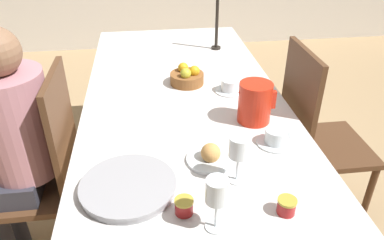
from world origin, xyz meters
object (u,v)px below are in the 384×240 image
Objects in this scene: jam_jar_amber at (184,206)px; fruit_bowl at (187,77)px; bread_plate at (211,156)px; jam_jar_red at (287,205)px; teacup_across at (230,86)px; red_pitcher at (255,102)px; teacup_near_person at (276,138)px; candlestick_tall at (217,25)px; chair_opposite at (315,136)px; wine_glass_water at (239,149)px; wine_glass_juice at (218,194)px; chair_person_side at (44,172)px; serving_tray at (128,187)px; person_seated at (12,139)px.

fruit_bowl is at bearing 82.58° from jam_jar_amber.
jam_jar_amber is at bearing -97.42° from fruit_bowl.
bread_plate is 3.00× the size of jam_jar_red.
teacup_across is 2.45× the size of jam_jar_red.
red_pitcher is 2.97× the size of jam_jar_amber.
candlestick_tall is (-0.04, 1.09, 0.13)m from teacup_near_person.
teacup_across is at bearing 70.63° from bread_plate.
chair_opposite reaches higher than jam_jar_amber.
fruit_bowl is at bearing 95.71° from wine_glass_water.
bread_plate is 0.47× the size of candlestick_tall.
chair_person_side is at bearing 137.61° from wine_glass_juice.
chair_opposite is at bearing 29.77° from serving_tray.
red_pitcher reaches higher than wine_glass_water.
candlestick_tall is at bearing 63.30° from fruit_bowl.
chair_opposite is 5.52× the size of wine_glass_water.
chair_opposite is (1.33, 0.12, 0.00)m from chair_person_side.
jam_jar_red is (0.50, -0.17, 0.01)m from serving_tray.
candlestick_tall is (0.00, 0.90, 0.07)m from red_pitcher.
wine_glass_water is at bearing 124.15° from jam_jar_red.
chair_person_side is 0.80m from bread_plate.
teacup_near_person is 0.39× the size of candlestick_tall.
chair_person_side is 0.94m from wine_glass_water.
teacup_near_person is (1.08, -0.20, 0.05)m from person_seated.
fruit_bowl is at bearing 120.95° from red_pitcher.
wine_glass_water is (-0.17, -0.39, 0.04)m from red_pitcher.
person_seated is at bearing -153.61° from fruit_bowl.
serving_tray is at bearing 143.57° from jam_jar_amber.
teacup_near_person reaches higher than jam_jar_amber.
chair_person_side is 0.83× the size of person_seated.
bread_plate is at bearing -101.59° from candlestick_tall.
chair_person_side is at bearing 152.51° from wine_glass_water.
wine_glass_juice is 0.92m from teacup_across.
teacup_near_person is at bearing 44.06° from wine_glass_water.
wine_glass_water reaches higher than serving_tray.
chair_person_side reaches higher than teacup_near_person.
wine_glass_water is (-0.55, -0.53, 0.34)m from chair_opposite.
teacup_across is 2.45× the size of jam_jar_amber.
serving_tray is at bearing -135.46° from chair_person_side.
candlestick_tall is (0.17, 1.29, 0.02)m from wine_glass_water.
candlestick_tall reaches higher than chair_opposite.
teacup_across is at bearing 68.19° from jam_jar_amber.
teacup_near_person is at bearing 76.61° from jam_jar_red.
person_seated is 3.61× the size of serving_tray.
wine_glass_juice is (0.76, -0.61, 0.16)m from person_seated.
chair_person_side is 5.40× the size of wine_glass_juice.
fruit_bowl is (-0.08, 0.80, -0.09)m from wine_glass_water.
jam_jar_amber is (-0.33, -0.81, 0.00)m from teacup_across.
fruit_bowl is (0.70, 0.39, 0.25)m from chair_person_side.
red_pitcher reaches higher than fruit_bowl.
fruit_bowl is (-0.01, 0.68, 0.02)m from bread_plate.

